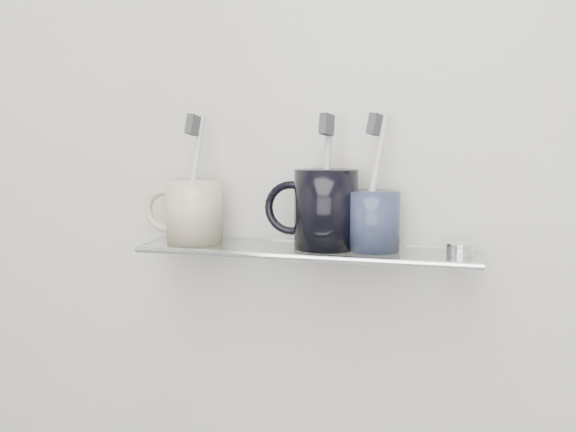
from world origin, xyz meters
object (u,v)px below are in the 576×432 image
(shelf_glass, at_px, (307,250))
(mug_center, at_px, (326,209))
(mug_right, at_px, (373,221))
(mug_left, at_px, (194,211))

(shelf_glass, height_order, mug_center, mug_center)
(shelf_glass, height_order, mug_right, mug_right)
(shelf_glass, distance_m, mug_right, 0.11)
(mug_center, height_order, mug_right, mug_center)
(mug_center, distance_m, mug_right, 0.07)
(shelf_glass, bearing_deg, mug_center, 10.48)
(mug_left, relative_size, mug_center, 0.84)
(mug_left, xyz_separation_m, mug_center, (0.21, 0.00, 0.01))
(mug_left, distance_m, mug_center, 0.21)
(mug_center, relative_size, mug_right, 1.34)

